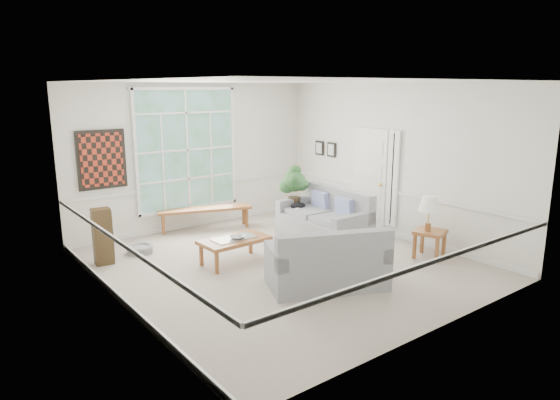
# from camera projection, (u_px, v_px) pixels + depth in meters

# --- Properties ---
(floor) EXTENTS (5.50, 6.00, 0.01)m
(floor) POSITION_uv_depth(u_px,v_px,m) (282.00, 264.00, 8.43)
(floor) COLOR #A79B8F
(floor) RESTS_ON ground
(ceiling) EXTENTS (5.50, 6.00, 0.02)m
(ceiling) POSITION_uv_depth(u_px,v_px,m) (283.00, 81.00, 7.76)
(ceiling) COLOR white
(ceiling) RESTS_ON ground
(wall_back) EXTENTS (5.50, 0.02, 3.00)m
(wall_back) POSITION_uv_depth(u_px,v_px,m) (195.00, 156.00, 10.42)
(wall_back) COLOR white
(wall_back) RESTS_ON ground
(wall_front) EXTENTS (5.50, 0.02, 3.00)m
(wall_front) POSITION_uv_depth(u_px,v_px,m) (440.00, 212.00, 5.77)
(wall_front) COLOR white
(wall_front) RESTS_ON ground
(wall_left) EXTENTS (0.02, 6.00, 3.00)m
(wall_left) POSITION_uv_depth(u_px,v_px,m) (115.00, 199.00, 6.47)
(wall_left) COLOR white
(wall_left) RESTS_ON ground
(wall_right) EXTENTS (0.02, 6.00, 3.00)m
(wall_right) POSITION_uv_depth(u_px,v_px,m) (394.00, 161.00, 9.72)
(wall_right) COLOR white
(wall_right) RESTS_ON ground
(window_back) EXTENTS (2.30, 0.08, 2.40)m
(window_back) POSITION_uv_depth(u_px,v_px,m) (187.00, 150.00, 10.24)
(window_back) COLOR white
(window_back) RESTS_ON wall_back
(entry_door) EXTENTS (0.08, 0.90, 2.10)m
(entry_door) POSITION_uv_depth(u_px,v_px,m) (369.00, 179.00, 10.26)
(entry_door) COLOR white
(entry_door) RESTS_ON floor
(door_sidelight) EXTENTS (0.08, 0.26, 1.90)m
(door_sidelight) POSITION_uv_depth(u_px,v_px,m) (393.00, 179.00, 9.75)
(door_sidelight) COLOR white
(door_sidelight) RESTS_ON wall_right
(wall_art) EXTENTS (0.90, 0.06, 1.10)m
(wall_art) POSITION_uv_depth(u_px,v_px,m) (102.00, 160.00, 9.21)
(wall_art) COLOR #5F1F15
(wall_art) RESTS_ON wall_back
(wall_frame_near) EXTENTS (0.04, 0.26, 0.32)m
(wall_frame_near) POSITION_uv_depth(u_px,v_px,m) (331.00, 150.00, 11.04)
(wall_frame_near) COLOR black
(wall_frame_near) RESTS_ON wall_right
(wall_frame_far) EXTENTS (0.04, 0.26, 0.32)m
(wall_frame_far) POSITION_uv_depth(u_px,v_px,m) (319.00, 148.00, 11.35)
(wall_frame_far) COLOR black
(wall_frame_far) RESTS_ON wall_right
(loveseat_right) EXTENTS (1.01, 1.87, 1.00)m
(loveseat_right) POSITION_uv_depth(u_px,v_px,m) (323.00, 216.00, 9.57)
(loveseat_right) COLOR gray
(loveseat_right) RESTS_ON floor
(loveseat_front) EXTENTS (1.93, 1.49, 0.93)m
(loveseat_front) POSITION_uv_depth(u_px,v_px,m) (327.00, 256.00, 7.38)
(loveseat_front) COLOR gray
(loveseat_front) RESTS_ON floor
(coffee_table) EXTENTS (1.18, 0.67, 0.43)m
(coffee_table) POSITION_uv_depth(u_px,v_px,m) (235.00, 251.00, 8.41)
(coffee_table) COLOR brown
(coffee_table) RESTS_ON floor
(pewter_bowl) EXTENTS (0.35, 0.35, 0.07)m
(pewter_bowl) POSITION_uv_depth(u_px,v_px,m) (237.00, 237.00, 8.31)
(pewter_bowl) COLOR #A2A1A7
(pewter_bowl) RESTS_ON coffee_table
(window_bench) EXTENTS (1.96, 0.99, 0.45)m
(window_bench) POSITION_uv_depth(u_px,v_px,m) (205.00, 219.00, 10.40)
(window_bench) COLOR brown
(window_bench) RESTS_ON floor
(end_table) EXTENTS (0.63, 0.63, 0.50)m
(end_table) POSITION_uv_depth(u_px,v_px,m) (294.00, 218.00, 10.36)
(end_table) COLOR brown
(end_table) RESTS_ON floor
(houseplant) EXTENTS (0.56, 0.56, 0.88)m
(houseplant) POSITION_uv_depth(u_px,v_px,m) (294.00, 186.00, 10.12)
(houseplant) COLOR #275227
(houseplant) RESTS_ON end_table
(side_table) EXTENTS (0.61, 0.61, 0.49)m
(side_table) POSITION_uv_depth(u_px,v_px,m) (429.00, 244.00, 8.66)
(side_table) COLOR brown
(side_table) RESTS_ON floor
(table_lamp) EXTENTS (0.50, 0.50, 0.61)m
(table_lamp) POSITION_uv_depth(u_px,v_px,m) (429.00, 214.00, 8.50)
(table_lamp) COLOR silver
(table_lamp) RESTS_ON side_table
(pet_bed) EXTENTS (0.47, 0.47, 0.14)m
(pet_bed) POSITION_uv_depth(u_px,v_px,m) (140.00, 249.00, 8.94)
(pet_bed) COLOR gray
(pet_bed) RESTS_ON floor
(floor_speaker) EXTENTS (0.32, 0.27, 0.96)m
(floor_speaker) POSITION_uv_depth(u_px,v_px,m) (102.00, 237.00, 8.31)
(floor_speaker) COLOR #392A16
(floor_speaker) RESTS_ON floor
(cat) EXTENTS (0.35, 0.26, 0.16)m
(cat) POSITION_uv_depth(u_px,v_px,m) (298.00, 205.00, 10.00)
(cat) COLOR black
(cat) RESTS_ON loveseat_right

